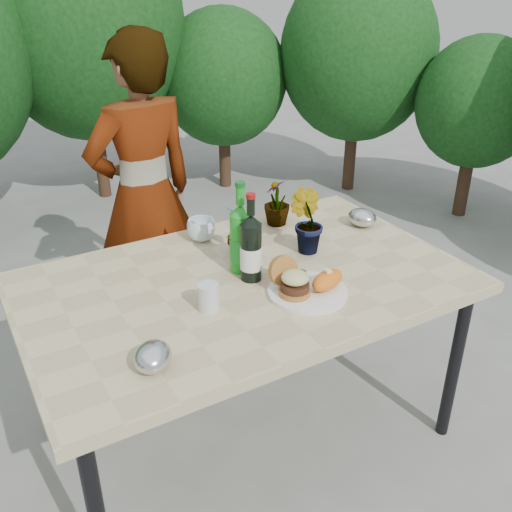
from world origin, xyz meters
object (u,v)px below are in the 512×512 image
patio_table (245,292)px  person (144,196)px  wine_bottle (251,249)px  dinner_plate (308,292)px

patio_table → person: (-0.05, 0.91, 0.08)m
wine_bottle → person: 0.93m
person → patio_table: bearing=83.9°
wine_bottle → person: bearing=115.3°
dinner_plate → wine_bottle: bearing=121.0°
patio_table → dinner_plate: 0.25m
wine_bottle → person: (-0.07, 0.92, -0.10)m
patio_table → dinner_plate: bearing=-56.2°
patio_table → person: person is taller
dinner_plate → person: bearing=99.4°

